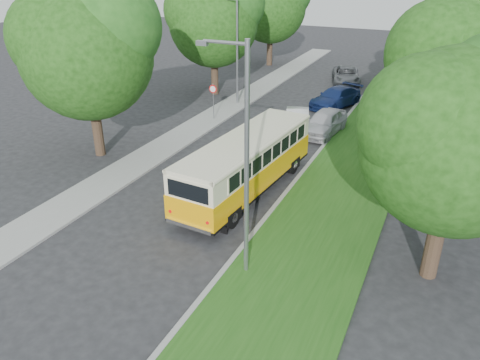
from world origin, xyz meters
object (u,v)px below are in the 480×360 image
at_px(lamppost_far, 236,48).
at_px(vintage_bus, 247,165).
at_px(car_blue, 335,98).
at_px(car_silver, 324,122).
at_px(car_white, 297,121).
at_px(lamppost_near, 244,158).
at_px(car_grey, 346,75).

height_order(lamppost_far, vintage_bus, lamppost_far).
relative_size(vintage_bus, car_blue, 1.94).
height_order(lamppost_far, car_silver, lamppost_far).
relative_size(lamppost_far, car_white, 1.86).
bearing_deg(lamppost_near, car_silver, 94.64).
xyz_separation_m(lamppost_far, car_grey, (5.97, 9.89, -3.45)).
bearing_deg(car_blue, car_white, -78.80).
distance_m(lamppost_near, car_white, 15.57).
bearing_deg(vintage_bus, car_blue, 93.82).
bearing_deg(car_grey, car_blue, -98.84).
bearing_deg(car_grey, car_white, -105.91).
relative_size(lamppost_far, vintage_bus, 0.80).
bearing_deg(lamppost_near, car_blue, 95.51).
height_order(lamppost_near, car_silver, lamppost_near).
relative_size(car_silver, car_grey, 0.93).
height_order(car_silver, car_blue, car_silver).
xyz_separation_m(lamppost_far, car_white, (5.96, -3.66, -3.45)).
bearing_deg(vintage_bus, car_white, 98.70).
relative_size(lamppost_near, car_blue, 1.66).
distance_m(vintage_bus, car_grey, 22.75).
bearing_deg(car_white, lamppost_near, -95.66).
relative_size(lamppost_near, car_white, 1.98).
bearing_deg(lamppost_far, lamppost_near, -64.29).
distance_m(lamppost_far, car_blue, 8.06).
xyz_separation_m(lamppost_far, vintage_bus, (6.52, -12.85, -2.73)).
xyz_separation_m(lamppost_far, car_blue, (6.89, 2.43, -3.42)).
distance_m(car_white, car_grey, 13.55).
bearing_deg(car_blue, lamppost_near, -64.61).
bearing_deg(lamppost_near, lamppost_far, 115.71).
bearing_deg(lamppost_far, car_white, -31.59).
height_order(vintage_bus, car_blue, vintage_bus).
bearing_deg(car_silver, lamppost_near, -79.45).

